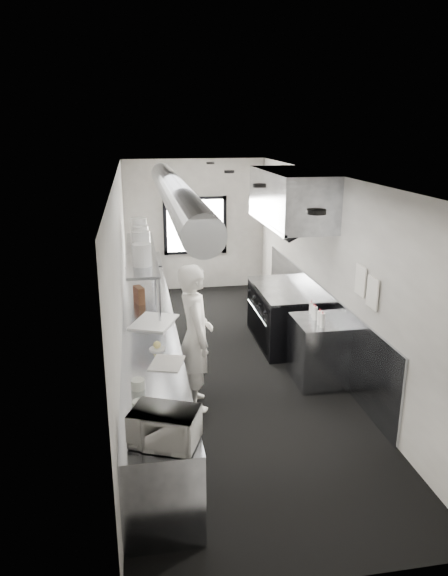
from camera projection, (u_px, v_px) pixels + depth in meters
name	position (u px, v px, depth m)	size (l,w,h in m)	color
floor	(227.00, 365.00, 7.88)	(3.00, 8.00, 0.01)	black
ceiling	(228.00, 176.00, 7.05)	(3.00, 8.00, 0.01)	silver
wall_back	(195.00, 225.00, 11.23)	(3.00, 0.02, 2.80)	silver
wall_front	(327.00, 427.00, 3.70)	(3.00, 0.02, 2.80)	silver
wall_left	(121.00, 280.00, 7.23)	(0.02, 8.00, 2.80)	silver
wall_right	(328.00, 271.00, 7.71)	(0.02, 8.00, 2.80)	silver
wall_cladding	(317.00, 318.00, 8.24)	(0.03, 5.50, 1.10)	gray
hvac_duct	(174.00, 192.00, 7.39)	(0.40, 0.40, 6.40)	#989BA0
service_window	(195.00, 226.00, 11.20)	(1.36, 0.05, 1.25)	white
exhaust_hood	(290.00, 198.00, 8.01)	(0.81, 2.20, 0.88)	gray
prep_counter	(151.00, 357.00, 7.09)	(0.70, 6.00, 0.90)	gray
pass_shelf	(142.00, 253.00, 8.18)	(0.45, 3.00, 0.68)	gray
range	(282.00, 316.00, 8.57)	(0.88, 1.60, 0.94)	black
bottle_station	(318.00, 351.00, 7.28)	(0.65, 0.80, 0.90)	gray
far_work_table	(144.00, 281.00, 10.58)	(0.70, 1.20, 0.90)	gray
notice_sheet_a	(361.00, 280.00, 6.52)	(0.02, 0.28, 0.38)	white
notice_sheet_b	(372.00, 293.00, 6.20)	(0.02, 0.28, 0.38)	white
line_cook	(195.00, 337.00, 6.49)	(0.68, 0.45, 1.87)	white
microwave	(165.00, 427.00, 4.34)	(0.51, 0.39, 0.31)	silver
deli_tub_a	(139.00, 406.00, 4.87)	(0.13, 0.13, 0.09)	#AFB5A7
deli_tub_b	(138.00, 384.00, 5.27)	(0.14, 0.14, 0.10)	#AFB5A7
newspaper	(167.00, 363.00, 5.85)	(0.34, 0.43, 0.01)	white
small_plate	(157.00, 349.00, 6.21)	(0.19, 0.19, 0.02)	silver
pastry	(157.00, 345.00, 6.20)	(0.09, 0.09, 0.09)	#DED175
cutting_board	(154.00, 322.00, 7.06)	(0.50, 0.67, 0.02)	silver
knife_block	(139.00, 295.00, 7.81)	(0.11, 0.23, 0.26)	#5B2F20
plate_stack_a	(142.00, 255.00, 7.27)	(0.27, 0.27, 0.31)	silver
plate_stack_b	(142.00, 242.00, 7.97)	(0.27, 0.27, 0.35)	silver
plate_stack_c	(141.00, 237.00, 8.40)	(0.24, 0.24, 0.34)	silver
plate_stack_d	(139.00, 230.00, 8.76)	(0.27, 0.27, 0.41)	silver
squeeze_bottle_a	(322.00, 320.00, 6.87)	(0.07, 0.07, 0.20)	silver
squeeze_bottle_b	(320.00, 318.00, 6.97)	(0.06, 0.06, 0.19)	silver
squeeze_bottle_c	(315.00, 313.00, 7.14)	(0.06, 0.06, 0.19)	silver
squeeze_bottle_d	(313.00, 311.00, 7.24)	(0.06, 0.06, 0.18)	silver
squeeze_bottle_e	(311.00, 308.00, 7.39)	(0.06, 0.06, 0.17)	silver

